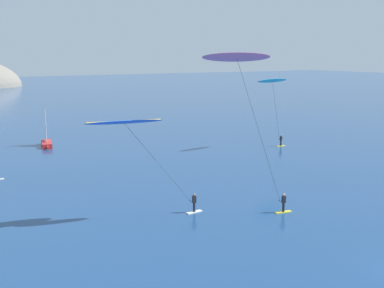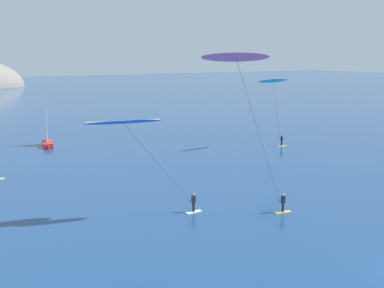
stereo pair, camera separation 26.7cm
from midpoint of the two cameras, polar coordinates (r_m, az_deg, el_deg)
sailboat_near at (r=74.89m, az=-16.96°, el=0.17°), size 2.42×5.96×5.70m
kitesurfer_pink at (r=38.89m, az=5.60°, el=8.80°), size 8.23×2.81×13.77m
kitesurfer_blue at (r=38.76m, az=-7.64°, el=1.90°), size 9.86×2.72×8.52m
kitesurfer_cyan at (r=70.67m, az=9.47°, el=6.91°), size 6.00×2.08×10.25m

